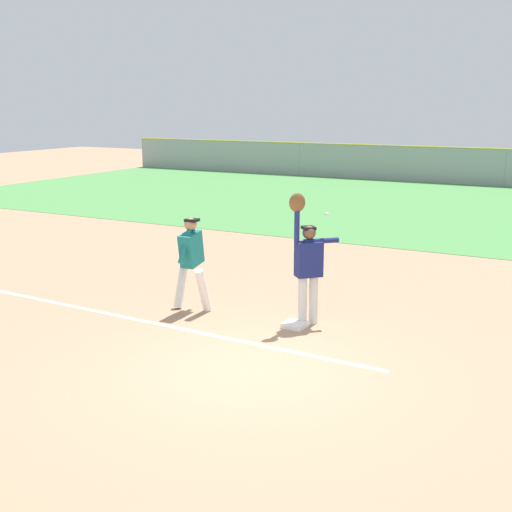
{
  "coord_description": "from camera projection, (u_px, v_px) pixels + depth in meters",
  "views": [
    {
      "loc": [
        4.31,
        -7.86,
        3.71
      ],
      "look_at": [
        -1.16,
        2.39,
        1.05
      ],
      "focal_mm": 46.83,
      "sensor_mm": 36.0,
      "label": 1
    }
  ],
  "objects": [
    {
      "name": "ground_plane",
      "position": [
        249.0,
        368.0,
        9.57
      ],
      "size": [
        74.4,
        74.4,
        0.0
      ],
      "primitive_type": "plane",
      "color": "tan"
    },
    {
      "name": "first_base",
      "position": [
        295.0,
        325.0,
        11.33
      ],
      "size": [
        0.4,
        0.4,
        0.08
      ],
      "primitive_type": "cube",
      "rotation": [
        0.0,
        0.0,
        -0.04
      ],
      "color": "white",
      "rests_on": "ground_plane"
    },
    {
      "name": "parked_car_silver",
      "position": [
        367.0,
        161.0,
        36.07
      ],
      "size": [
        4.52,
        2.36,
        1.25
      ],
      "rotation": [
        0.0,
        0.0,
        -0.07
      ],
      "color": "#B7B7BC",
      "rests_on": "ground_plane"
    },
    {
      "name": "outfield_grass",
      "position": [
        471.0,
        210.0,
        23.86
      ],
      "size": [
        41.05,
        15.46,
        0.01
      ],
      "primitive_type": "cube",
      "color": "#4C8C47",
      "rests_on": "ground_plane"
    },
    {
      "name": "parked_car_white",
      "position": [
        490.0,
        166.0,
        33.11
      ],
      "size": [
        4.51,
        2.34,
        1.25
      ],
      "rotation": [
        0.0,
        0.0,
        0.06
      ],
      "color": "white",
      "rests_on": "ground_plane"
    },
    {
      "name": "chalk_foul_line",
      "position": [
        80.0,
        308.0,
        12.4
      ],
      "size": [
        11.99,
        0.6,
        0.01
      ],
      "primitive_type": "cube",
      "rotation": [
        0.0,
        0.0,
        -0.04
      ],
      "color": "white",
      "rests_on": "ground_plane"
    },
    {
      "name": "parked_car_black",
      "position": [
        271.0,
        157.0,
        38.88
      ],
      "size": [
        4.48,
        2.27,
        1.25
      ],
      "rotation": [
        0.0,
        0.0,
        0.04
      ],
      "color": "black",
      "rests_on": "ground_plane"
    },
    {
      "name": "fielder",
      "position": [
        308.0,
        261.0,
        11.25
      ],
      "size": [
        0.71,
        0.71,
        2.28
      ],
      "rotation": [
        0.0,
        0.0,
        2.35
      ],
      "color": "silver",
      "rests_on": "ground_plane"
    },
    {
      "name": "baseball",
      "position": [
        327.0,
        214.0,
        11.26
      ],
      "size": [
        0.07,
        0.07,
        0.07
      ],
      "primitive_type": "sphere",
      "color": "white"
    },
    {
      "name": "outfield_fence",
      "position": [
        505.0,
        168.0,
        30.32
      ],
      "size": [
        41.13,
        0.08,
        1.73
      ],
      "color": "#93999E",
      "rests_on": "ground_plane"
    },
    {
      "name": "runner",
      "position": [
        191.0,
        257.0,
        12.06
      ],
      "size": [
        0.74,
        0.84,
        1.72
      ],
      "rotation": [
        0.0,
        0.0,
        0.05
      ],
      "color": "white",
      "rests_on": "ground_plane"
    }
  ]
}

